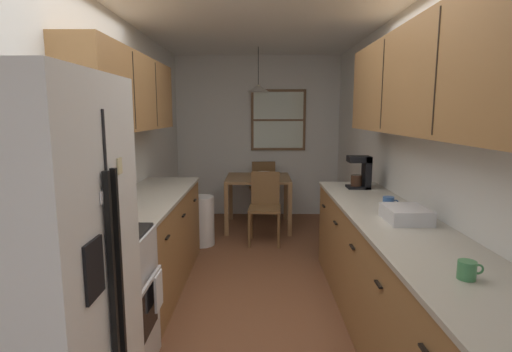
# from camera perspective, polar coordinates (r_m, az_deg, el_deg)

# --- Properties ---
(ground_plane) EXTENTS (12.00, 12.00, 0.00)m
(ground_plane) POSITION_cam_1_polar(r_m,az_deg,el_deg) (4.12, 0.15, -14.55)
(ground_plane) COLOR brown
(wall_left) EXTENTS (0.10, 9.00, 2.55)m
(wall_left) POSITION_cam_1_polar(r_m,az_deg,el_deg) (4.04, -19.41, 3.19)
(wall_left) COLOR silver
(wall_left) RESTS_ON ground
(wall_right) EXTENTS (0.10, 9.00, 2.55)m
(wall_right) POSITION_cam_1_polar(r_m,az_deg,el_deg) (4.03, 19.77, 3.16)
(wall_right) COLOR silver
(wall_right) RESTS_ON ground
(wall_back) EXTENTS (4.40, 0.10, 2.55)m
(wall_back) POSITION_cam_1_polar(r_m,az_deg,el_deg) (6.44, 0.25, 5.68)
(wall_back) COLOR silver
(wall_back) RESTS_ON ground
(ceiling_slab) EXTENTS (4.40, 9.00, 0.08)m
(ceiling_slab) POSITION_cam_1_polar(r_m,az_deg,el_deg) (3.90, 0.16, 22.99)
(ceiling_slab) COLOR white
(refrigerator) EXTENTS (0.74, 0.78, 1.81)m
(refrigerator) POSITION_cam_1_polar(r_m,az_deg,el_deg) (1.96, -30.04, -14.54)
(refrigerator) COLOR white
(refrigerator) RESTS_ON ground
(stove_range) EXTENTS (0.66, 0.65, 1.10)m
(stove_range) POSITION_cam_1_polar(r_m,az_deg,el_deg) (2.75, -22.20, -17.01)
(stove_range) COLOR silver
(stove_range) RESTS_ON ground
(microwave_over_range) EXTENTS (0.39, 0.61, 0.34)m
(microwave_over_range) POSITION_cam_1_polar(r_m,az_deg,el_deg) (2.54, -26.18, 8.11)
(microwave_over_range) COLOR silver
(counter_left) EXTENTS (0.64, 2.01, 0.90)m
(counter_left) POSITION_cam_1_polar(r_m,az_deg,el_deg) (3.94, -14.77, -9.01)
(counter_left) COLOR olive
(counter_left) RESTS_ON ground
(upper_cabinets_left) EXTENTS (0.33, 2.09, 0.66)m
(upper_cabinets_left) POSITION_cam_1_polar(r_m,az_deg,el_deg) (3.75, -17.94, 11.30)
(upper_cabinets_left) COLOR olive
(counter_right) EXTENTS (0.64, 3.18, 0.90)m
(counter_right) POSITION_cam_1_polar(r_m,az_deg,el_deg) (3.14, 19.19, -13.91)
(counter_right) COLOR olive
(counter_right) RESTS_ON ground
(upper_cabinets_right) EXTENTS (0.33, 2.86, 0.74)m
(upper_cabinets_right) POSITION_cam_1_polar(r_m,az_deg,el_deg) (2.92, 23.65, 12.62)
(upper_cabinets_right) COLOR olive
(dining_table) EXTENTS (0.91, 0.89, 0.74)m
(dining_table) POSITION_cam_1_polar(r_m,az_deg,el_deg) (5.71, 0.31, -1.25)
(dining_table) COLOR olive
(dining_table) RESTS_ON ground
(dining_chair_near) EXTENTS (0.42, 0.42, 0.90)m
(dining_chair_near) POSITION_cam_1_polar(r_m,az_deg,el_deg) (5.10, 1.30, -4.01)
(dining_chair_near) COLOR brown
(dining_chair_near) RESTS_ON ground
(dining_chair_far) EXTENTS (0.45, 0.45, 0.90)m
(dining_chair_far) POSITION_cam_1_polar(r_m,az_deg,el_deg) (6.38, 0.94, -1.37)
(dining_chair_far) COLOR brown
(dining_chair_far) RESTS_ON ground
(pendant_light) EXTENTS (0.31, 0.31, 0.61)m
(pendant_light) POSITION_cam_1_polar(r_m,az_deg,el_deg) (5.63, 0.33, 12.53)
(pendant_light) COLOR black
(back_window) EXTENTS (0.87, 0.05, 0.96)m
(back_window) POSITION_cam_1_polar(r_m,az_deg,el_deg) (6.37, 3.23, 8.04)
(back_window) COLOR brown
(trash_bin) EXTENTS (0.31, 0.31, 0.62)m
(trash_bin) POSITION_cam_1_polar(r_m,az_deg,el_deg) (5.06, -7.80, -6.40)
(trash_bin) COLOR white
(trash_bin) RESTS_ON ground
(storage_canister) EXTENTS (0.12, 0.12, 0.17)m
(storage_canister) POSITION_cam_1_polar(r_m,az_deg,el_deg) (3.06, -19.07, -4.00)
(storage_canister) COLOR #D84C19
(storage_canister) RESTS_ON counter_left
(dish_towel) EXTENTS (0.02, 0.16, 0.24)m
(dish_towel) POSITION_cam_1_polar(r_m,az_deg,el_deg) (2.77, -13.85, -15.73)
(dish_towel) COLOR white
(coffee_maker) EXTENTS (0.22, 0.18, 0.33)m
(coffee_maker) POSITION_cam_1_polar(r_m,az_deg,el_deg) (4.12, 14.97, 0.63)
(coffee_maker) COLOR black
(coffee_maker) RESTS_ON counter_right
(mug_by_coffeemaker) EXTENTS (0.12, 0.08, 0.09)m
(mug_by_coffeemaker) POSITION_cam_1_polar(r_m,az_deg,el_deg) (2.09, 28.11, -11.85)
(mug_by_coffeemaker) COLOR #3F7F4C
(mug_by_coffeemaker) RESTS_ON counter_right
(mug_spare) EXTENTS (0.12, 0.09, 0.10)m
(mug_spare) POSITION_cam_1_polar(r_m,az_deg,el_deg) (3.28, 18.53, -3.74)
(mug_spare) COLOR #335999
(mug_spare) RESTS_ON counter_right
(dish_rack) EXTENTS (0.28, 0.34, 0.10)m
(dish_rack) POSITION_cam_1_polar(r_m,az_deg,el_deg) (2.98, 20.75, -5.16)
(dish_rack) COLOR silver
(dish_rack) RESTS_ON counter_right
(table_serving_bowl) EXTENTS (0.21, 0.21, 0.06)m
(table_serving_bowl) POSITION_cam_1_polar(r_m,az_deg,el_deg) (5.78, 1.13, 0.29)
(table_serving_bowl) COLOR silver
(table_serving_bowl) RESTS_ON dining_table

